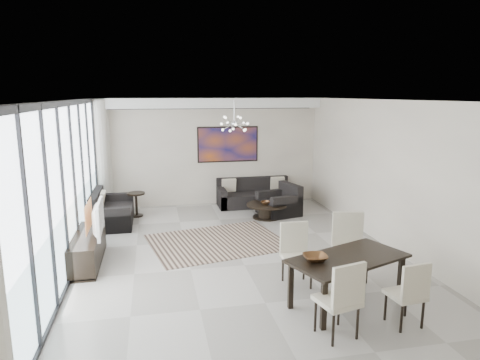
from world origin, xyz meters
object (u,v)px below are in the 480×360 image
object	(u,v)px
sofa_main	(255,196)
dining_table	(348,263)
television	(94,219)
coffee_table	(267,210)
tv_console	(87,249)

from	to	relation	value
sofa_main	dining_table	bearing A→B (deg)	-90.19
sofa_main	television	bearing A→B (deg)	-137.74
sofa_main	television	size ratio (longest dim) A/B	1.98
coffee_table	dining_table	bearing A→B (deg)	-90.29
tv_console	television	bearing A→B (deg)	-12.71
television	coffee_table	bearing A→B (deg)	-61.98
dining_table	coffee_table	bearing A→B (deg)	89.71
sofa_main	dining_table	xyz separation A→B (m)	(-0.02, -5.75, 0.38)
tv_console	television	distance (m)	0.59
television	dining_table	world-z (taller)	television
coffee_table	tv_console	bearing A→B (deg)	-151.41
tv_console	television	world-z (taller)	television
tv_console	dining_table	bearing A→B (deg)	-31.19
coffee_table	tv_console	distance (m)	4.48
coffee_table	tv_console	size ratio (longest dim) A/B	0.58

